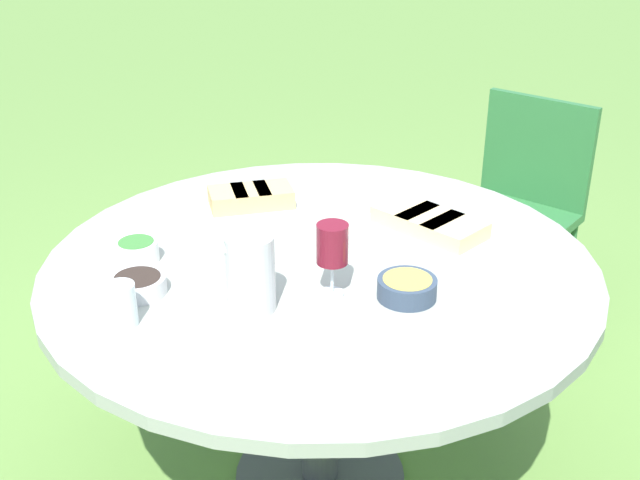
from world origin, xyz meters
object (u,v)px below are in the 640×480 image
(dining_table, at_px, (320,290))
(chair_near_right, at_px, (520,196))
(wine_glass, at_px, (332,246))
(water_pitcher, at_px, (250,273))

(dining_table, bearing_deg, chair_near_right, -146.47)
(chair_near_right, relative_size, wine_glass, 4.72)
(water_pitcher, height_order, wine_glass, water_pitcher)
(chair_near_right, distance_m, wine_glass, 1.42)
(water_pitcher, bearing_deg, chair_near_right, -145.49)
(dining_table, xyz_separation_m, wine_glass, (0.03, 0.18, 0.22))
(water_pitcher, bearing_deg, wine_glass, -178.82)
(dining_table, relative_size, chair_near_right, 1.65)
(dining_table, distance_m, water_pitcher, 0.35)
(chair_near_right, height_order, water_pitcher, water_pitcher)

